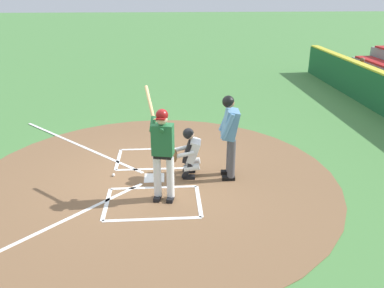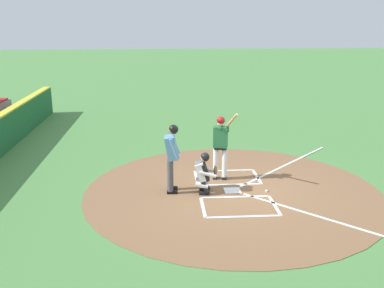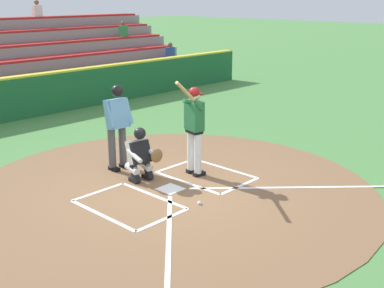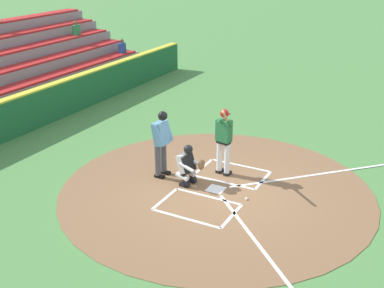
% 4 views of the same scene
% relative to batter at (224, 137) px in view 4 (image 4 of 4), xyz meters
% --- Properties ---
extents(ground_plane, '(120.00, 120.00, 0.00)m').
position_rel_batter_xyz_m(ground_plane, '(0.91, 0.22, -1.10)').
color(ground_plane, '#4C8442').
extents(dirt_circle, '(8.00, 8.00, 0.01)m').
position_rel_batter_xyz_m(dirt_circle, '(0.91, 0.22, -1.09)').
color(dirt_circle, brown).
rests_on(dirt_circle, ground).
extents(home_plate_and_chalk, '(7.93, 4.91, 0.01)m').
position_rel_batter_xyz_m(home_plate_and_chalk, '(0.91, 1.10, -1.08)').
color(home_plate_and_chalk, white).
rests_on(home_plate_and_chalk, dirt_circle).
extents(batter, '(1.04, 0.56, 2.13)m').
position_rel_batter_xyz_m(batter, '(0.00, 0.00, 0.00)').
color(batter, white).
rests_on(batter, ground).
extents(catcher, '(0.59, 0.66, 1.13)m').
position_rel_batter_xyz_m(catcher, '(0.98, -0.56, -0.51)').
color(catcher, black).
rests_on(catcher, ground).
extents(plate_umpire, '(0.59, 0.43, 1.86)m').
position_rel_batter_xyz_m(plate_umpire, '(0.86, -1.42, -0.02)').
color(plate_umpire, '#4C4C51').
rests_on(plate_umpire, ground).
extents(baseball, '(0.07, 0.07, 0.07)m').
position_rel_batter_xyz_m(baseball, '(1.06, 1.12, -1.06)').
color(baseball, white).
rests_on(baseball, ground).
extents(backstop_wall, '(22.00, 0.36, 1.31)m').
position_rel_batter_xyz_m(backstop_wall, '(0.91, -7.28, -0.45)').
color(backstop_wall, '#1E6033').
rests_on(backstop_wall, ground).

